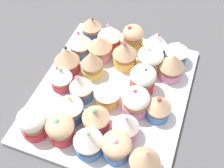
# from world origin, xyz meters

# --- Properties ---
(ground_plane) EXTENTS (1.80, 1.80, 0.03)m
(ground_plane) POSITION_xyz_m (0.00, 0.00, -0.01)
(ground_plane) COLOR #4C4C51
(baking_tray) EXTENTS (0.42, 0.35, 0.01)m
(baking_tray) POSITION_xyz_m (0.00, 0.00, 0.01)
(baking_tray) COLOR silver
(baking_tray) RESTS_ON ground_plane
(cupcake_0) EXTENTS (0.05, 0.05, 0.07)m
(cupcake_0) POSITION_xyz_m (-0.16, -0.12, 0.05)
(cupcake_0) COLOR #477AC6
(cupcake_0) RESTS_ON baking_tray
(cupcake_1) EXTENTS (0.06, 0.06, 0.07)m
(cupcake_1) POSITION_xyz_m (-0.10, -0.12, 0.05)
(cupcake_1) COLOR #477AC6
(cupcake_1) RESTS_ON baking_tray
(cupcake_2) EXTENTS (0.06, 0.06, 0.08)m
(cupcake_2) POSITION_xyz_m (-0.03, -0.13, 0.05)
(cupcake_2) COLOR #D1333D
(cupcake_2) RESTS_ON baking_tray
(cupcake_3) EXTENTS (0.05, 0.05, 0.06)m
(cupcake_3) POSITION_xyz_m (0.02, -0.12, 0.04)
(cupcake_3) COLOR #D1333D
(cupcake_3) RESTS_ON baking_tray
(cupcake_4) EXTENTS (0.06, 0.06, 0.07)m
(cupcake_4) POSITION_xyz_m (0.16, -0.12, 0.05)
(cupcake_4) COLOR #D1333D
(cupcake_4) RESTS_ON baking_tray
(cupcake_5) EXTENTS (0.06, 0.06, 0.07)m
(cupcake_5) POSITION_xyz_m (-0.15, -0.06, 0.05)
(cupcake_5) COLOR #D1333D
(cupcake_5) RESTS_ON baking_tray
(cupcake_6) EXTENTS (0.06, 0.06, 0.07)m
(cupcake_6) POSITION_xyz_m (-0.10, -0.07, 0.05)
(cupcake_6) COLOR pink
(cupcake_6) RESTS_ON baking_tray
(cupcake_7) EXTENTS (0.05, 0.05, 0.08)m
(cupcake_7) POSITION_xyz_m (-0.04, -0.07, 0.05)
(cupcake_7) COLOR #EFC651
(cupcake_7) RESTS_ON baking_tray
(cupcake_8) EXTENTS (0.06, 0.06, 0.08)m
(cupcake_8) POSITION_xyz_m (0.04, -0.06, 0.05)
(cupcake_8) COLOR #477AC6
(cupcake_8) RESTS_ON baking_tray
(cupcake_9) EXTENTS (0.06, 0.06, 0.08)m
(cupcake_9) POSITION_xyz_m (0.10, -0.06, 0.05)
(cupcake_9) COLOR #477AC6
(cupcake_9) RESTS_ON baking_tray
(cupcake_10) EXTENTS (0.06, 0.06, 0.07)m
(cupcake_10) POSITION_xyz_m (0.15, -0.06, 0.05)
(cupcake_10) COLOR #D1333D
(cupcake_10) RESTS_ON baking_tray
(cupcake_11) EXTENTS (0.06, 0.06, 0.08)m
(cupcake_11) POSITION_xyz_m (-0.16, -0.00, 0.05)
(cupcake_11) COLOR #EFC651
(cupcake_11) RESTS_ON baking_tray
(cupcake_12) EXTENTS (0.06, 0.06, 0.08)m
(cupcake_12) POSITION_xyz_m (-0.09, -0.00, 0.05)
(cupcake_12) COLOR #EFC651
(cupcake_12) RESTS_ON baking_tray
(cupcake_13) EXTENTS (0.06, 0.06, 0.06)m
(cupcake_13) POSITION_xyz_m (0.03, -0.00, 0.05)
(cupcake_13) COLOR #EFC651
(cupcake_13) RESTS_ON baking_tray
(cupcake_14) EXTENTS (0.06, 0.06, 0.07)m
(cupcake_14) POSITION_xyz_m (0.10, 0.00, 0.05)
(cupcake_14) COLOR #D1333D
(cupcake_14) RESTS_ON baking_tray
(cupcake_15) EXTENTS (0.06, 0.06, 0.08)m
(cupcake_15) POSITION_xyz_m (0.16, 0.01, 0.05)
(cupcake_15) COLOR #477AC6
(cupcake_15) RESTS_ON baking_tray
(cupcake_16) EXTENTS (0.06, 0.06, 0.08)m
(cupcake_16) POSITION_xyz_m (-0.16, 0.06, 0.05)
(cupcake_16) COLOR pink
(cupcake_16) RESTS_ON baking_tray
(cupcake_17) EXTENTS (0.06, 0.06, 0.07)m
(cupcake_17) POSITION_xyz_m (-0.10, 0.06, 0.05)
(cupcake_17) COLOR #EFC651
(cupcake_17) RESTS_ON baking_tray
(cupcake_18) EXTENTS (0.06, 0.06, 0.08)m
(cupcake_18) POSITION_xyz_m (-0.03, 0.06, 0.05)
(cupcake_18) COLOR #D1333D
(cupcake_18) RESTS_ON baking_tray
(cupcake_19) EXTENTS (0.06, 0.06, 0.07)m
(cupcake_19) POSITION_xyz_m (0.03, 0.07, 0.05)
(cupcake_19) COLOR pink
(cupcake_19) RESTS_ON baking_tray
(cupcake_20) EXTENTS (0.06, 0.06, 0.08)m
(cupcake_20) POSITION_xyz_m (0.10, 0.07, 0.05)
(cupcake_20) COLOR pink
(cupcake_20) RESTS_ON baking_tray
(cupcake_21) EXTENTS (0.06, 0.06, 0.07)m
(cupcake_21) POSITION_xyz_m (0.15, 0.06, 0.04)
(cupcake_21) COLOR #477AC6
(cupcake_21) RESTS_ON baking_tray
(cupcake_22) EXTENTS (0.06, 0.06, 0.07)m
(cupcake_22) POSITION_xyz_m (-0.15, 0.12, 0.05)
(cupcake_22) COLOR #477AC6
(cupcake_22) RESTS_ON baking_tray
(cupcake_23) EXTENTS (0.06, 0.06, 0.08)m
(cupcake_23) POSITION_xyz_m (-0.10, 0.12, 0.05)
(cupcake_23) COLOR pink
(cupcake_23) RESTS_ON baking_tray
(cupcake_24) EXTENTS (0.06, 0.06, 0.07)m
(cupcake_24) POSITION_xyz_m (0.03, 0.12, 0.04)
(cupcake_24) COLOR #477AC6
(cupcake_24) RESTS_ON baking_tray
(cupcake_25) EXTENTS (0.06, 0.06, 0.08)m
(cupcake_25) POSITION_xyz_m (0.16, 0.12, 0.05)
(cupcake_25) COLOR pink
(cupcake_25) RESTS_ON baking_tray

